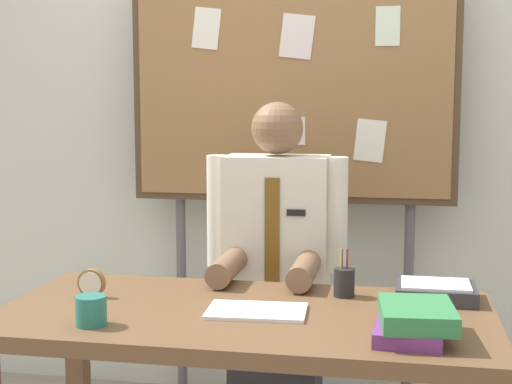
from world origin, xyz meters
TOP-DOWN VIEW (x-y plane):
  - back_wall at (0.00, 1.21)m, footprint 6.40×0.08m
  - desk at (0.00, 0.00)m, footprint 1.54×0.76m
  - person at (0.00, 0.61)m, footprint 0.55×0.56m
  - bulletin_board at (0.00, 1.00)m, footprint 1.41×0.09m
  - book_stack at (0.51, -0.18)m, footprint 0.23×0.27m
  - open_notebook at (0.04, -0.02)m, footprint 0.31×0.21m
  - desk_clock at (-0.53, 0.06)m, footprint 0.09×0.04m
  - coffee_mug at (-0.41, -0.23)m, footprint 0.09×0.09m
  - pen_holder at (0.29, 0.23)m, footprint 0.07×0.07m
  - paper_tray at (0.59, 0.24)m, footprint 0.26×0.20m

SIDE VIEW (x-z plane):
  - person at x=0.00m, z-range -0.05..1.33m
  - desk at x=0.00m, z-range 0.28..1.01m
  - open_notebook at x=0.04m, z-range 0.74..0.75m
  - paper_tray at x=0.59m, z-range 0.74..0.80m
  - desk_clock at x=-0.53m, z-range 0.73..0.83m
  - coffee_mug at x=-0.41m, z-range 0.74..0.83m
  - book_stack at x=0.51m, z-range 0.74..0.84m
  - pen_holder at x=0.29m, z-range 0.71..0.87m
  - back_wall at x=0.00m, z-range 0.00..2.70m
  - bulletin_board at x=0.00m, z-range 0.45..2.45m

